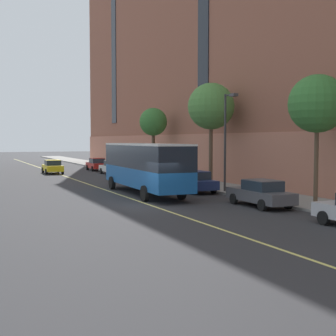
% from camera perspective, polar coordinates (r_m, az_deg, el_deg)
% --- Properties ---
extents(ground_plane, '(260.00, 260.00, 0.00)m').
position_cam_1_polar(ground_plane, '(27.63, -1.72, -4.52)').
color(ground_plane, '#303033').
extents(sidewalk, '(4.31, 160.00, 0.15)m').
position_cam_1_polar(sidewalk, '(34.30, 9.72, -2.88)').
color(sidewalk, gray).
rests_on(sidewalk, ground).
extents(city_bus, '(3.09, 12.06, 3.57)m').
position_cam_1_polar(city_bus, '(32.78, -2.86, 0.38)').
color(city_bus, '#19569E').
rests_on(city_bus, ground).
extents(parked_car_green_1, '(2.09, 4.34, 1.56)m').
position_cam_1_polar(parked_car_green_1, '(45.82, -4.29, -0.38)').
color(parked_car_green_1, '#23603D').
rests_on(parked_car_green_1, ground).
extents(parked_car_navy_2, '(1.98, 4.76, 1.56)m').
position_cam_1_polar(parked_car_navy_2, '(34.36, 3.21, -1.64)').
color(parked_car_navy_2, navy).
rests_on(parked_car_navy_2, ground).
extents(parked_car_silver_3, '(2.01, 4.47, 1.56)m').
position_cam_1_polar(parked_car_silver_3, '(39.82, -1.14, -0.94)').
color(parked_car_silver_3, '#B7B7BC').
rests_on(parked_car_silver_3, ground).
extents(parked_car_darkgray_4, '(1.98, 4.78, 1.56)m').
position_cam_1_polar(parked_car_darkgray_4, '(27.27, 11.22, -3.03)').
color(parked_car_darkgray_4, '#4C4C51').
rests_on(parked_car_darkgray_4, ground).
extents(parked_car_white_6, '(2.06, 4.83, 1.56)m').
position_cam_1_polar(parked_car_white_6, '(52.20, -6.71, 0.08)').
color(parked_car_white_6, silver).
rests_on(parked_car_white_6, ground).
extents(parked_car_red_7, '(2.05, 4.73, 1.56)m').
position_cam_1_polar(parked_car_red_7, '(59.13, -8.68, 0.45)').
color(parked_car_red_7, '#B21E19').
rests_on(parked_car_red_7, ground).
extents(taxi_cab, '(2.06, 4.52, 1.56)m').
position_cam_1_polar(taxi_cab, '(54.74, -13.90, 0.16)').
color(taxi_cab, yellow).
rests_on(taxi_cab, ground).
extents(street_tree_mid_block, '(3.35, 3.35, 7.43)m').
position_cam_1_polar(street_tree_mid_block, '(28.34, 17.74, 7.43)').
color(street_tree_mid_block, brown).
rests_on(street_tree_mid_block, sidewalk).
extents(street_tree_far_uptown, '(3.80, 3.80, 8.31)m').
position_cam_1_polar(street_tree_far_uptown, '(38.47, 5.27, 7.45)').
color(street_tree_far_uptown, brown).
rests_on(street_tree_far_uptown, sidewalk).
extents(street_tree_far_downtown, '(2.94, 2.94, 7.05)m').
position_cam_1_polar(street_tree_far_downtown, '(49.54, -1.81, 5.57)').
color(street_tree_far_downtown, brown).
rests_on(street_tree_far_downtown, sidewalk).
extents(street_lamp, '(0.36, 1.48, 6.93)m').
position_cam_1_polar(street_lamp, '(33.61, 7.19, 4.39)').
color(street_lamp, '#2D2D30').
rests_on(street_lamp, sidewalk).
extents(fire_hydrant, '(0.42, 0.24, 0.72)m').
position_cam_1_polar(fire_hydrant, '(38.66, 2.64, -1.50)').
color(fire_hydrant, red).
rests_on(fire_hydrant, sidewalk).
extents(lane_centerline, '(0.16, 140.00, 0.01)m').
position_cam_1_polar(lane_centerline, '(30.31, -4.34, -3.81)').
color(lane_centerline, '#E0D66B').
rests_on(lane_centerline, ground).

